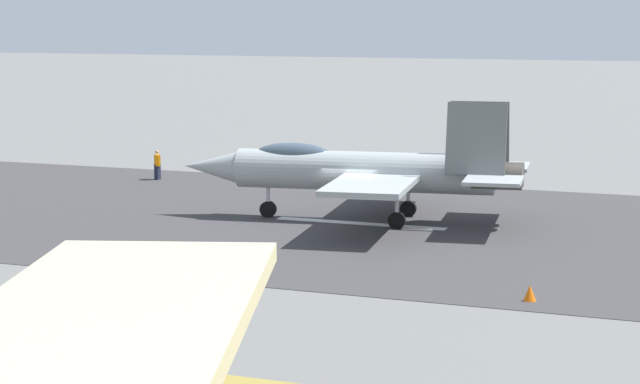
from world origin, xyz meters
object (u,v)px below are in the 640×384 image
Objects in this scene: fighter_jet at (366,170)px; crew_person at (157,165)px; marker_cone_mid at (73,254)px; marker_cone_near at (530,293)px.

fighter_jet reaches higher than crew_person.
marker_cone_near is at bearing 180.00° from marker_cone_mid.
crew_person is 3.13× the size of marker_cone_mid.
fighter_jet is 29.72× the size of marker_cone_near.
crew_person is 22.37m from marker_cone_mid.
crew_person is at bearing -69.14° from marker_cone_mid.
crew_person is at bearing -28.83° from fighter_jet.
crew_person is 3.13× the size of marker_cone_near.
marker_cone_mid is (-7.96, 20.89, -0.59)m from crew_person.
marker_cone_mid is at bearing 110.86° from crew_person.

